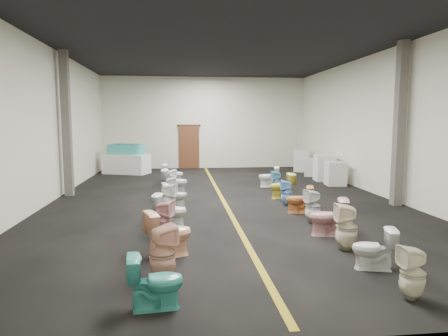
{
  "coord_description": "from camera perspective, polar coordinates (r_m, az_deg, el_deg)",
  "views": [
    {
      "loc": [
        -1.26,
        -11.91,
        2.35
      ],
      "look_at": [
        0.17,
        1.0,
        0.81
      ],
      "focal_mm": 32.0,
      "sensor_mm": 36.0,
      "label": 1
    }
  ],
  "objects": [
    {
      "name": "toilet_left_5",
      "position": [
        9.95,
        -7.98,
        -4.56
      ],
      "size": [
        0.47,
        0.47,
        0.82
      ],
      "primitive_type": "imported",
      "rotation": [
        0.0,
        0.0,
        1.25
      ],
      "color": "white",
      "rests_on": "floor"
    },
    {
      "name": "appliance_crate_c",
      "position": [
        17.48,
        12.6,
        0.1
      ],
      "size": [
        0.88,
        0.88,
        0.75
      ],
      "primitive_type": "cube",
      "rotation": [
        0.0,
        0.0,
        -0.43
      ],
      "color": "beige",
      "rests_on": "floor"
    },
    {
      "name": "toilet_left_1",
      "position": [
        6.03,
        -8.77,
        -11.96
      ],
      "size": [
        0.51,
        0.5,
        0.84
      ],
      "primitive_type": "imported",
      "rotation": [
        0.0,
        0.0,
        1.98
      ],
      "color": "#DCA58B",
      "rests_on": "floor"
    },
    {
      "name": "bathtub",
      "position": [
        18.33,
        -13.8,
        2.55
      ],
      "size": [
        1.77,
        1.11,
        0.55
      ],
      "rotation": [
        0.0,
        0.0,
        -0.38
      ],
      "color": "#3DB2AE",
      "rests_on": "display_table"
    },
    {
      "name": "toilet_right_3",
      "position": [
        8.5,
        14.64,
        -6.78
      ],
      "size": [
        0.85,
        0.61,
        0.78
      ],
      "primitive_type": "imported",
      "rotation": [
        0.0,
        0.0,
        -1.81
      ],
      "color": "#CE9393",
      "rests_on": "floor"
    },
    {
      "name": "toilet_right_5",
      "position": [
        10.4,
        10.7,
        -4.44
      ],
      "size": [
        0.77,
        0.55,
        0.71
      ],
      "primitive_type": "imported",
      "rotation": [
        0.0,
        0.0,
        -1.81
      ],
      "color": "#CA7437",
      "rests_on": "floor"
    },
    {
      "name": "toilet_left_4",
      "position": [
        8.95,
        -7.7,
        -6.06
      ],
      "size": [
        0.8,
        0.56,
        0.75
      ],
      "primitive_type": "imported",
      "rotation": [
        0.0,
        0.0,
        1.37
      ],
      "color": "white",
      "rests_on": "floor"
    },
    {
      "name": "wall_back",
      "position": [
        19.95,
        -2.73,
        6.46
      ],
      "size": [
        10.0,
        0.0,
        10.0
      ],
      "primitive_type": "plane",
      "rotation": [
        1.57,
        0.0,
        0.0
      ],
      "color": "beige",
      "rests_on": "ground"
    },
    {
      "name": "toilet_left_7",
      "position": [
        11.96,
        -7.73,
        -2.95
      ],
      "size": [
        0.39,
        0.39,
        0.69
      ],
      "primitive_type": "imported",
      "rotation": [
        0.0,
        0.0,
        1.85
      ],
      "color": "silver",
      "rests_on": "floor"
    },
    {
      "name": "toilet_right_1",
      "position": [
        6.86,
        20.59,
        -10.74
      ],
      "size": [
        0.74,
        0.53,
        0.68
      ],
      "primitive_type": "imported",
      "rotation": [
        0.0,
        0.0,
        -1.82
      ],
      "color": "silver",
      "rests_on": "floor"
    },
    {
      "name": "toilet_left_0",
      "position": [
        5.25,
        -9.74,
        -15.69
      ],
      "size": [
        0.72,
        0.46,
        0.7
      ],
      "primitive_type": "imported",
      "rotation": [
        0.0,
        0.0,
        1.67
      ],
      "color": "teal",
      "rests_on": "floor"
    },
    {
      "name": "appliance_crate_d",
      "position": [
        18.94,
        11.09,
        1.02
      ],
      "size": [
        0.92,
        0.92,
        1.0
      ],
      "primitive_type": "cube",
      "rotation": [
        0.0,
        0.0,
        -0.4
      ],
      "color": "silver",
      "rests_on": "floor"
    },
    {
      "name": "toilet_left_3",
      "position": [
        7.99,
        -8.61,
        -7.45
      ],
      "size": [
        0.47,
        0.46,
        0.8
      ],
      "primitive_type": "imported",
      "rotation": [
        0.0,
        0.0,
        1.23
      ],
      "color": "#DC9EA3",
      "rests_on": "floor"
    },
    {
      "name": "floor",
      "position": [
        12.2,
        -0.29,
        -4.35
      ],
      "size": [
        16.0,
        16.0,
        0.0
      ],
      "primitive_type": "plane",
      "color": "black",
      "rests_on": "ground"
    },
    {
      "name": "column_left",
      "position": [
        13.37,
        -21.58,
        5.86
      ],
      "size": [
        0.25,
        0.25,
        4.5
      ],
      "primitive_type": "cube",
      "color": "#59544C",
      "rests_on": "floor"
    },
    {
      "name": "display_table",
      "position": [
        18.39,
        -13.74,
        0.57
      ],
      "size": [
        2.16,
        1.61,
        0.86
      ],
      "primitive_type": "cube",
      "rotation": [
        0.0,
        0.0,
        -0.37
      ],
      "color": "white",
      "rests_on": "floor"
    },
    {
      "name": "column_right",
      "position": [
        12.02,
        23.79,
        5.71
      ],
      "size": [
        0.25,
        0.25,
        4.5
      ],
      "primitive_type": "cube",
      "color": "#59544C",
      "rests_on": "floor"
    },
    {
      "name": "ceiling",
      "position": [
        12.17,
        -0.31,
        16.94
      ],
      "size": [
        16.0,
        16.0,
        0.0
      ],
      "primitive_type": "plane",
      "rotation": [
        3.14,
        0.0,
        0.0
      ],
      "color": "black",
      "rests_on": "ground"
    },
    {
      "name": "aisle_stripe",
      "position": [
        12.2,
        -0.29,
        -4.33
      ],
      "size": [
        0.12,
        15.6,
        0.01
      ],
      "primitive_type": "cube",
      "color": "olive",
      "rests_on": "floor"
    },
    {
      "name": "toilet_right_4",
      "position": [
        9.47,
        12.57,
        -5.35
      ],
      "size": [
        0.41,
        0.41,
        0.78
      ],
      "primitive_type": "imported",
      "rotation": [
        0.0,
        0.0,
        -1.4
      ],
      "color": "silver",
      "rests_on": "floor"
    },
    {
      "name": "toilet_right_7",
      "position": [
        12.26,
        8.29,
        -2.55
      ],
      "size": [
        0.78,
        0.49,
        0.76
      ],
      "primitive_type": "imported",
      "rotation": [
        0.0,
        0.0,
        -1.48
      ],
      "color": "gold",
      "rests_on": "floor"
    },
    {
      "name": "appliance_crate_b",
      "position": [
        16.19,
        14.17,
        0.02
      ],
      "size": [
        0.81,
        0.81,
        1.02
      ],
      "primitive_type": "cube",
      "rotation": [
        0.0,
        0.0,
        -0.1
      ],
      "color": "silver",
      "rests_on": "floor"
    },
    {
      "name": "toilet_right_0",
      "position": [
        5.95,
        25.34,
        -13.4
      ],
      "size": [
        0.34,
        0.33,
        0.73
      ],
      "primitive_type": "imported",
      "rotation": [
        0.0,
        0.0,
        -1.56
      ],
      "color": "beige",
      "rests_on": "floor"
    },
    {
      "name": "toilet_right_8",
      "position": [
        13.24,
        7.52,
        -1.96
      ],
      "size": [
        0.33,
        0.32,
        0.71
      ],
      "primitive_type": "imported",
      "rotation": [
        0.0,
        0.0,
        -1.57
      ],
      "color": "#63B2D4",
      "rests_on": "floor"
    },
    {
      "name": "door_frame",
      "position": [
        19.86,
        -5.03,
        6.06
      ],
      "size": [
        1.15,
        0.08,
        0.1
      ],
      "primitive_type": "cube",
      "color": "#331C11",
      "rests_on": "back_door"
    },
    {
      "name": "wall_right",
      "position": [
        13.45,
        21.51,
        5.86
      ],
      "size": [
        0.0,
        16.0,
        16.0
      ],
      "primitive_type": "plane",
      "rotation": [
        1.57,
        0.0,
        -1.57
      ],
      "color": "beige",
      "rests_on": "ground"
    },
    {
      "name": "toilet_right_6",
      "position": [
        11.28,
        8.94,
        -3.51
      ],
      "size": [
        0.36,
        0.36,
        0.71
      ],
      "primitive_type": "imported",
      "rotation": [
        0.0,
        0.0,
        -1.69
      ],
      "color": "#71B0EC",
      "rests_on": "floor"
    },
    {
      "name": "toilet_left_2",
      "position": [
        7.06,
        -7.92,
        -9.23
      ],
      "size": [
        0.92,
        0.72,
        0.82
      ],
      "primitive_type": "imported",
      "rotation": [
        0.0,
        0.0,
        1.94
      ],
      "color": "#FFC095",
      "rests_on": "floor"
    },
    {
      "name": "wall_left",
      "position": [
        12.48,
        -23.9,
        5.72
      ],
      "size": [
        0.0,
        16.0,
        16.0
      ],
      "primitive_type": "plane",
      "rotation": [
        1.57,
        0.0,
        1.57
      ],
      "color": "beige",
      "rests_on": "ground"
    },
    {
      "name": "toilet_right_2",
      "position": [
        7.65,
        17.09,
        -8.06
      ],
      "size": [
        0.44,
        0.43,
        0.86
      ],
      "primitive_type": "imported",
      "rotation": [
        0.0,
        0.0,
        -1.69
      ],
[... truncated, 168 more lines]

